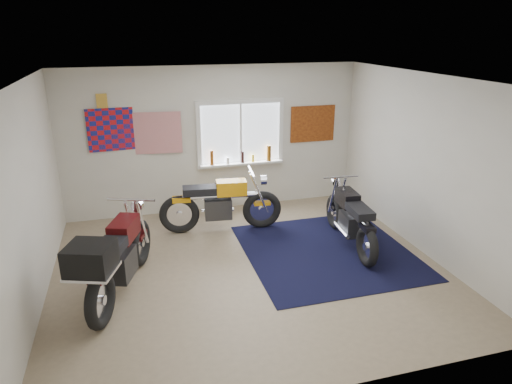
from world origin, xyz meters
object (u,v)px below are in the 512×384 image
object	(u,v)px
yellow_triumph	(221,205)
navy_rug	(327,251)
maroon_tourer	(116,258)
black_chrome_bike	(350,219)

from	to	relation	value
yellow_triumph	navy_rug	bearing A→B (deg)	-34.87
navy_rug	yellow_triumph	size ratio (longest dim) A/B	1.24
maroon_tourer	yellow_triumph	bearing A→B (deg)	-24.76
maroon_tourer	black_chrome_bike	bearing A→B (deg)	-60.81
black_chrome_bike	maroon_tourer	distance (m)	3.61
yellow_triumph	black_chrome_bike	bearing A→B (deg)	-24.73
navy_rug	maroon_tourer	distance (m)	3.21
navy_rug	black_chrome_bike	distance (m)	0.63
yellow_triumph	maroon_tourer	distance (m)	2.43
black_chrome_bike	maroon_tourer	bearing A→B (deg)	104.66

